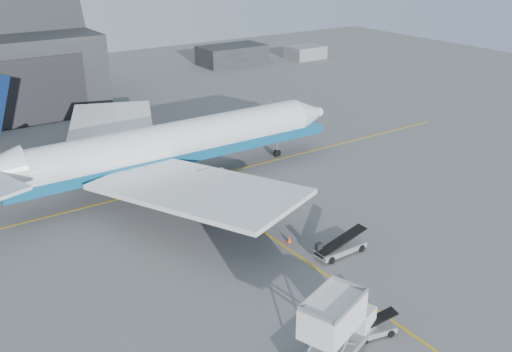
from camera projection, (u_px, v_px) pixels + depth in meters
ground at (300, 257)px, 48.87m from camera, size 200.00×200.00×0.00m
taxi_lines at (224, 204)px, 58.54m from camera, size 80.00×42.12×0.02m
distant_bldg_a at (232, 64)px, 123.50m from camera, size 14.00×8.00×4.00m
distant_bldg_b at (305, 58)px, 129.25m from camera, size 8.00×6.00×2.80m
airliner at (163, 146)px, 61.74m from camera, size 45.17×43.80×15.85m
catering_truck at (336, 326)px, 36.50m from camera, size 7.12×4.56×4.60m
pushback_tug at (235, 202)px, 57.37m from camera, size 4.53×3.48×1.86m
belt_loader_a at (367, 330)px, 38.99m from camera, size 4.35×2.19×1.63m
belt_loader_b at (340, 248)px, 49.18m from camera, size 5.16×1.88×1.96m
traffic_cone at (289, 239)px, 51.20m from camera, size 0.40×0.40×0.57m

